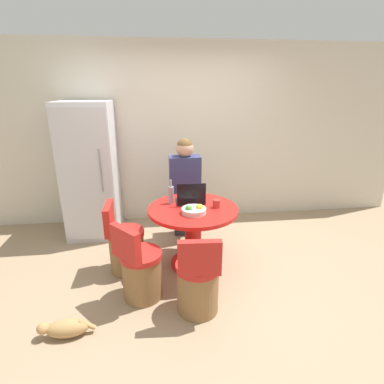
{
  "coord_description": "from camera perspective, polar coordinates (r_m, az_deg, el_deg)",
  "views": [
    {
      "loc": [
        -0.37,
        -2.77,
        1.98
      ],
      "look_at": [
        0.01,
        0.36,
        0.87
      ],
      "focal_mm": 28.0,
      "sensor_mm": 36.0,
      "label": 1
    }
  ],
  "objects": [
    {
      "name": "wall_back",
      "position": [
        4.52,
        -2.19,
        10.72
      ],
      "size": [
        7.0,
        0.06,
        2.6
      ],
      "color": "beige",
      "rests_on": "ground_plane"
    },
    {
      "name": "bottle",
      "position": [
        3.4,
        -4.01,
        -0.45
      ],
      "size": [
        0.06,
        0.06,
        0.28
      ],
      "color": "#9999A3",
      "rests_on": "dining_table"
    },
    {
      "name": "coffee_cup",
      "position": [
        3.3,
        4.69,
        -2.23
      ],
      "size": [
        0.08,
        0.08,
        0.09
      ],
      "color": "#B2332D",
      "rests_on": "dining_table"
    },
    {
      "name": "fruit_bowl",
      "position": [
        3.15,
        0.4,
        -3.48
      ],
      "size": [
        0.26,
        0.26,
        0.1
      ],
      "color": "beige",
      "rests_on": "dining_table"
    },
    {
      "name": "chair_near_left_corner",
      "position": [
        3.04,
        -9.76,
        -14.7
      ],
      "size": [
        0.47,
        0.47,
        0.81
      ],
      "rotation": [
        0.0,
        0.0,
        2.29
      ],
      "color": "olive",
      "rests_on": "ground_plane"
    },
    {
      "name": "chair_left_side",
      "position": [
        3.48,
        -12.59,
        -10.21
      ],
      "size": [
        0.41,
        0.41,
        0.81
      ],
      "rotation": [
        0.0,
        0.0,
        1.58
      ],
      "color": "olive",
      "rests_on": "ground_plane"
    },
    {
      "name": "dining_table",
      "position": [
        3.4,
        0.2,
        -6.76
      ],
      "size": [
        1.0,
        1.0,
        0.72
      ],
      "color": "red",
      "rests_on": "ground_plane"
    },
    {
      "name": "person_seated",
      "position": [
        3.95,
        -1.4,
        1.55
      ],
      "size": [
        0.4,
        0.37,
        1.38
      ],
      "rotation": [
        0.0,
        0.0,
        3.14
      ],
      "color": "#2D2D38",
      "rests_on": "ground_plane"
    },
    {
      "name": "ground_plane",
      "position": [
        3.42,
        0.58,
        -15.96
      ],
      "size": [
        12.0,
        12.0,
        0.0
      ],
      "primitive_type": "plane",
      "color": "#9E8466"
    },
    {
      "name": "laptop",
      "position": [
        3.41,
        -0.21,
        -1.28
      ],
      "size": [
        0.32,
        0.24,
        0.26
      ],
      "rotation": [
        0.0,
        0.0,
        3.14
      ],
      "color": "#232328",
      "rests_on": "dining_table"
    },
    {
      "name": "cat",
      "position": [
        2.94,
        -22.92,
        -22.76
      ],
      "size": [
        0.47,
        0.17,
        0.15
      ],
      "rotation": [
        0.0,
        0.0,
        3.18
      ],
      "color": "tan",
      "rests_on": "ground_plane"
    },
    {
      "name": "refrigerator",
      "position": [
        4.28,
        -18.75,
        3.84
      ],
      "size": [
        0.68,
        0.73,
        1.82
      ],
      "color": "silver",
      "rests_on": "ground_plane"
    },
    {
      "name": "chair_near_camera",
      "position": [
        2.84,
        1.14,
        -17.11
      ],
      "size": [
        0.41,
        0.41,
        0.81
      ],
      "rotation": [
        0.0,
        0.0,
        3.08
      ],
      "color": "olive",
      "rests_on": "ground_plane"
    }
  ]
}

